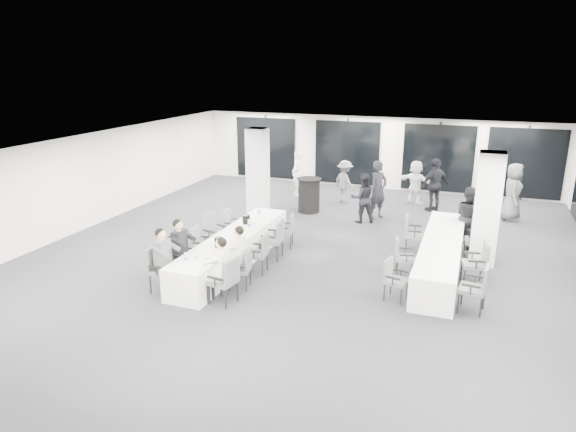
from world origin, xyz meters
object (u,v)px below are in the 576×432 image
chair_side_left_far (412,231)px  standing_guest_a (378,186)px  banquet_table_main (233,250)px  standing_guest_c (345,179)px  chair_main_right_second (243,266)px  chair_main_right_mid (260,251)px  standing_guest_e (513,188)px  standing_guest_g (297,170)px  cocktail_table (309,195)px  chair_main_left_far (231,223)px  standing_guest_d (435,181)px  chair_main_left_mid (200,242)px  chair_main_left_fourth (214,231)px  ice_bucket_far (246,219)px  banquet_table_side (441,255)px  chair_side_right_near (478,286)px  chair_main_right_fourth (275,237)px  standing_guest_b (363,195)px  chair_side_right_far (479,238)px  chair_side_right_mid (478,261)px  ice_bucket_near (219,242)px  chair_main_left_second (176,254)px  chair_side_left_near (393,277)px  chair_side_left_mid (402,254)px  chair_main_right_near (226,278)px  standing_guest_h (469,213)px  standing_guest_f (416,179)px  chair_main_left_near (159,266)px

chair_side_left_far → standing_guest_a: size_ratio=0.46×
banquet_table_main → standing_guest_c: size_ratio=2.93×
chair_main_right_second → standing_guest_c: 7.85m
standing_guest_a → chair_main_right_mid: bearing=-164.7°
standing_guest_e → standing_guest_g: standing_guest_e is taller
cocktail_table → chair_main_left_far: bearing=-108.1°
standing_guest_c → standing_guest_d: 3.09m
chair_main_left_mid → standing_guest_g: (0.02, 7.27, 0.42)m
chair_main_left_fourth → ice_bucket_far: chair_main_left_fourth is taller
banquet_table_side → chair_side_right_near: bearing=-67.4°
chair_main_right_fourth → standing_guest_b: size_ratio=0.58×
chair_main_left_mid → standing_guest_g: 7.28m
standing_guest_c → standing_guest_d: standing_guest_d is taller
chair_side_right_far → standing_guest_a: bearing=45.2°
chair_side_right_mid → standing_guest_b: (-3.44, 3.73, 0.32)m
ice_bucket_near → standing_guest_a: bearing=67.0°
chair_main_left_mid → ice_bucket_far: 1.41m
standing_guest_d → chair_side_right_mid: bearing=61.2°
chair_main_right_fourth → standing_guest_b: bearing=-24.3°
banquet_table_side → chair_main_left_second: bearing=-155.4°
chair_main_right_fourth → standing_guest_g: bearing=10.1°
chair_main_left_far → chair_side_right_far: chair_side_right_far is taller
chair_main_left_second → chair_side_left_near: bearing=101.8°
banquet_table_main → standing_guest_d: 7.86m
chair_side_left_mid → ice_bucket_near: size_ratio=4.08×
chair_main_left_mid → chair_main_right_near: (1.67, -1.86, 0.06)m
chair_main_left_mid → banquet_table_side: bearing=101.1°
chair_main_left_second → standing_guest_a: size_ratio=0.50×
standing_guest_c → standing_guest_h: (4.24, -3.28, 0.09)m
standing_guest_b → chair_main_right_second: bearing=49.4°
chair_main_right_mid → standing_guest_g: bearing=6.8°
standing_guest_f → ice_bucket_near: (-3.45, -8.16, -0.01)m
cocktail_table → chair_side_right_mid: 6.85m
chair_main_left_far → standing_guest_g: bearing=179.5°
chair_main_right_second → standing_guest_d: size_ratio=0.44×
chair_main_left_far → chair_main_left_second: bearing=-0.7°
standing_guest_a → ice_bucket_far: size_ratio=9.16×
chair_side_right_far → standing_guest_c: standing_guest_c is taller
chair_main_left_near → chair_side_right_far: size_ratio=0.97×
standing_guest_b → cocktail_table: bearing=-42.4°
chair_side_left_near → standing_guest_h: bearing=173.0°
chair_main_left_second → chair_main_left_far: chair_main_left_second is taller
cocktail_table → standing_guest_c: bearing=63.0°
chair_main_left_mid → standing_guest_d: (5.05, 6.77, 0.49)m
chair_main_left_fourth → standing_guest_g: bearing=-167.1°
chair_main_left_near → standing_guest_a: size_ratio=0.47×
chair_main_left_mid → chair_main_right_mid: bearing=82.5°
standing_guest_d → chair_main_right_near: bearing=25.7°
chair_side_left_mid → standing_guest_g: standing_guest_g is taller
cocktail_table → chair_side_right_near: (5.36, -5.69, 0.00)m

